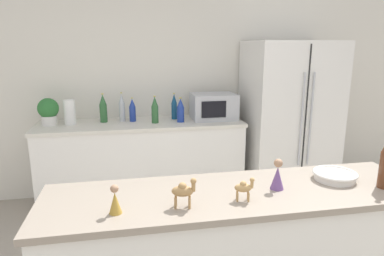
% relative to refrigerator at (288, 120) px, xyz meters
% --- Properties ---
extents(wall_back, '(8.00, 0.06, 2.55)m').
position_rel_refrigerator_xyz_m(wall_back, '(-1.20, 0.42, 0.41)').
color(wall_back, silver).
rests_on(wall_back, ground_plane).
extents(back_counter, '(2.15, 0.63, 0.90)m').
position_rel_refrigerator_xyz_m(back_counter, '(-1.63, 0.09, -0.42)').
color(back_counter, white).
rests_on(back_counter, ground_plane).
extents(refrigerator, '(0.95, 0.76, 1.74)m').
position_rel_refrigerator_xyz_m(refrigerator, '(0.00, 0.00, 0.00)').
color(refrigerator, silver).
rests_on(refrigerator, ground_plane).
extents(potted_plant, '(0.21, 0.21, 0.28)m').
position_rel_refrigerator_xyz_m(potted_plant, '(-2.56, 0.13, 0.18)').
color(potted_plant, silver).
rests_on(potted_plant, back_counter).
extents(paper_towel_roll, '(0.12, 0.12, 0.25)m').
position_rel_refrigerator_xyz_m(paper_towel_roll, '(-2.35, 0.12, 0.15)').
color(paper_towel_roll, white).
rests_on(paper_towel_roll, back_counter).
extents(microwave, '(0.48, 0.37, 0.28)m').
position_rel_refrigerator_xyz_m(microwave, '(-0.84, 0.11, 0.17)').
color(microwave, '#B2B5BA').
rests_on(microwave, back_counter).
extents(back_bottle_0, '(0.08, 0.08, 0.30)m').
position_rel_refrigerator_xyz_m(back_bottle_0, '(-2.02, 0.17, 0.17)').
color(back_bottle_0, '#2D6033').
rests_on(back_bottle_0, back_counter).
extents(back_bottle_1, '(0.07, 0.07, 0.28)m').
position_rel_refrigerator_xyz_m(back_bottle_1, '(-1.49, 0.03, 0.16)').
color(back_bottle_1, '#2D6033').
rests_on(back_bottle_1, back_counter).
extents(back_bottle_2, '(0.06, 0.06, 0.29)m').
position_rel_refrigerator_xyz_m(back_bottle_2, '(-1.27, 0.18, 0.16)').
color(back_bottle_2, navy).
rests_on(back_bottle_2, back_counter).
extents(back_bottle_3, '(0.08, 0.08, 0.26)m').
position_rel_refrigerator_xyz_m(back_bottle_3, '(-1.22, 0.02, 0.15)').
color(back_bottle_3, navy).
rests_on(back_bottle_3, back_counter).
extents(back_bottle_4, '(0.07, 0.07, 0.25)m').
position_rel_refrigerator_xyz_m(back_bottle_4, '(-1.72, 0.15, 0.15)').
color(back_bottle_4, navy).
rests_on(back_bottle_4, back_counter).
extents(back_bottle_5, '(0.06, 0.06, 0.31)m').
position_rel_refrigerator_xyz_m(back_bottle_5, '(-1.83, 0.18, 0.18)').
color(back_bottle_5, '#B2B7BC').
rests_on(back_bottle_5, back_counter).
extents(fruit_bowl, '(0.25, 0.25, 0.05)m').
position_rel_refrigerator_xyz_m(fruit_bowl, '(-0.60, -1.81, 0.08)').
color(fruit_bowl, white).
rests_on(fruit_bowl, bar_counter).
extents(camel_figurine, '(0.10, 0.06, 0.12)m').
position_rel_refrigerator_xyz_m(camel_figurine, '(-1.22, -1.97, 0.13)').
color(camel_figurine, tan).
rests_on(camel_figurine, bar_counter).
extents(camel_figurine_second, '(0.12, 0.07, 0.15)m').
position_rel_refrigerator_xyz_m(camel_figurine_second, '(-1.52, -1.99, 0.14)').
color(camel_figurine_second, '#A87F4C').
rests_on(camel_figurine_second, bar_counter).
extents(wise_man_figurine_crimson, '(0.06, 0.06, 0.14)m').
position_rel_refrigerator_xyz_m(wise_man_figurine_crimson, '(-1.85, -1.99, 0.12)').
color(wise_man_figurine_crimson, '#B28933').
rests_on(wise_man_figurine_crimson, bar_counter).
extents(wise_man_figurine_purple, '(0.07, 0.07, 0.17)m').
position_rel_refrigerator_xyz_m(wise_man_figurine_purple, '(-0.99, -1.87, 0.13)').
color(wise_man_figurine_purple, '#6B4784').
rests_on(wise_man_figurine_purple, bar_counter).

